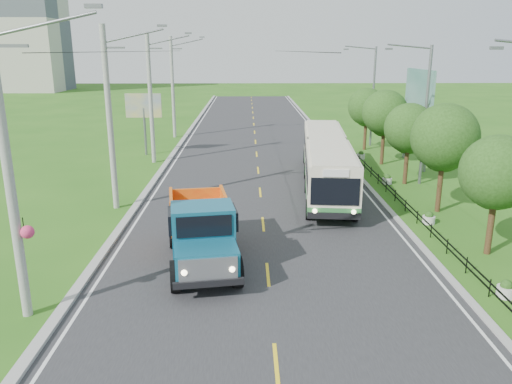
{
  "coord_description": "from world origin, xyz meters",
  "views": [
    {
      "loc": [
        -0.8,
        -18.31,
        8.68
      ],
      "look_at": [
        -0.38,
        5.46,
        1.9
      ],
      "focal_mm": 35.0,
      "sensor_mm": 36.0,
      "label": 1
    }
  ],
  "objects_px": {
    "tree_back": "(367,109)",
    "billboard_right": "(419,96)",
    "planter_near": "(429,218)",
    "bus": "(326,158)",
    "tree_second": "(497,176)",
    "billboard_left": "(144,110)",
    "pole_near": "(110,119)",
    "planter_mid": "(387,180)",
    "tree_fourth": "(409,130)",
    "tree_third": "(444,140)",
    "dump_truck": "(201,227)",
    "tree_fifth": "(385,115)",
    "streetlight_mid": "(424,111)",
    "streetlight_far": "(372,93)",
    "pole_far": "(173,87)",
    "planter_far": "(361,155)",
    "pole_mid": "(151,98)",
    "pole_nearest": "(10,174)",
    "planter_front": "(506,290)"
  },
  "relations": [
    {
      "from": "tree_second",
      "to": "tree_fourth",
      "type": "bearing_deg",
      "value": 90.0
    },
    {
      "from": "planter_near",
      "to": "billboard_right",
      "type": "xyz_separation_m",
      "value": [
        3.7,
        14.0,
        5.06
      ]
    },
    {
      "from": "billboard_right",
      "to": "dump_truck",
      "type": "distance_m",
      "value": 24.38
    },
    {
      "from": "tree_second",
      "to": "billboard_right",
      "type": "height_order",
      "value": "billboard_right"
    },
    {
      "from": "streetlight_far",
      "to": "dump_truck",
      "type": "xyz_separation_m",
      "value": [
        -13.36,
        -26.85,
        -3.29
      ]
    },
    {
      "from": "streetlight_far",
      "to": "bus",
      "type": "height_order",
      "value": "streetlight_far"
    },
    {
      "from": "pole_mid",
      "to": "bus",
      "type": "relative_size",
      "value": 0.6
    },
    {
      "from": "billboard_right",
      "to": "dump_truck",
      "type": "height_order",
      "value": "billboard_right"
    },
    {
      "from": "billboard_right",
      "to": "dump_truck",
      "type": "bearing_deg",
      "value": -128.55
    },
    {
      "from": "tree_fourth",
      "to": "planter_far",
      "type": "bearing_deg",
      "value": 99.08
    },
    {
      "from": "planter_near",
      "to": "bus",
      "type": "relative_size",
      "value": 0.04
    },
    {
      "from": "tree_back",
      "to": "billboard_right",
      "type": "relative_size",
      "value": 0.75
    },
    {
      "from": "pole_mid",
      "to": "dump_truck",
      "type": "bearing_deg",
      "value": -74.39
    },
    {
      "from": "tree_third",
      "to": "streetlight_mid",
      "type": "xyz_separation_m",
      "value": [
        0.79,
        5.86,
        0.92
      ]
    },
    {
      "from": "billboard_left",
      "to": "dump_truck",
      "type": "distance_m",
      "value": 23.94
    },
    {
      "from": "planter_far",
      "to": "planter_mid",
      "type": "bearing_deg",
      "value": -90.0
    },
    {
      "from": "bus",
      "to": "tree_back",
      "type": "bearing_deg",
      "value": 72.38
    },
    {
      "from": "pole_nearest",
      "to": "bus",
      "type": "distance_m",
      "value": 20.83
    },
    {
      "from": "streetlight_far",
      "to": "bus",
      "type": "distance_m",
      "value": 16.24
    },
    {
      "from": "tree_second",
      "to": "billboard_left",
      "type": "relative_size",
      "value": 1.02
    },
    {
      "from": "pole_far",
      "to": "tree_back",
      "type": "xyz_separation_m",
      "value": [
        18.12,
        -6.86,
        -1.44
      ]
    },
    {
      "from": "pole_nearest",
      "to": "planter_far",
      "type": "relative_size",
      "value": 14.93
    },
    {
      "from": "pole_near",
      "to": "tree_fourth",
      "type": "relative_size",
      "value": 1.85
    },
    {
      "from": "planter_far",
      "to": "dump_truck",
      "type": "height_order",
      "value": "dump_truck"
    },
    {
      "from": "pole_near",
      "to": "planter_mid",
      "type": "bearing_deg",
      "value": 16.52
    },
    {
      "from": "planter_near",
      "to": "tree_third",
      "type": "bearing_deg",
      "value": 59.59
    },
    {
      "from": "pole_mid",
      "to": "pole_far",
      "type": "relative_size",
      "value": 1.0
    },
    {
      "from": "tree_fifth",
      "to": "planter_front",
      "type": "height_order",
      "value": "tree_fifth"
    },
    {
      "from": "billboard_right",
      "to": "billboard_left",
      "type": "bearing_deg",
      "value": 169.6
    },
    {
      "from": "planter_front",
      "to": "dump_truck",
      "type": "distance_m",
      "value": 11.82
    },
    {
      "from": "tree_fourth",
      "to": "billboard_right",
      "type": "bearing_deg",
      "value": 67.36
    },
    {
      "from": "pole_mid",
      "to": "planter_front",
      "type": "height_order",
      "value": "pole_mid"
    },
    {
      "from": "tree_third",
      "to": "streetlight_far",
      "type": "xyz_separation_m",
      "value": [
        0.79,
        19.86,
        0.92
      ]
    },
    {
      "from": "pole_nearest",
      "to": "streetlight_far",
      "type": "relative_size",
      "value": 1.1
    },
    {
      "from": "pole_far",
      "to": "planter_mid",
      "type": "height_order",
      "value": "pole_far"
    },
    {
      "from": "billboard_right",
      "to": "tree_fourth",
      "type": "bearing_deg",
      "value": -112.64
    },
    {
      "from": "tree_fifth",
      "to": "streetlight_mid",
      "type": "relative_size",
      "value": 0.64
    },
    {
      "from": "pole_near",
      "to": "planter_far",
      "type": "relative_size",
      "value": 14.93
    },
    {
      "from": "billboard_right",
      "to": "streetlight_far",
      "type": "bearing_deg",
      "value": 101.71
    },
    {
      "from": "tree_fourth",
      "to": "billboard_left",
      "type": "relative_size",
      "value": 1.04
    },
    {
      "from": "tree_second",
      "to": "pole_near",
      "type": "bearing_deg",
      "value": 159.26
    },
    {
      "from": "tree_fifth",
      "to": "planter_mid",
      "type": "relative_size",
      "value": 8.66
    },
    {
      "from": "pole_far",
      "to": "planter_far",
      "type": "relative_size",
      "value": 14.93
    },
    {
      "from": "tree_fourth",
      "to": "planter_near",
      "type": "distance_m",
      "value": 8.87
    },
    {
      "from": "pole_nearest",
      "to": "bus",
      "type": "xyz_separation_m",
      "value": [
        12.56,
        16.34,
        -3.02
      ]
    },
    {
      "from": "tree_third",
      "to": "planter_front",
      "type": "height_order",
      "value": "tree_third"
    },
    {
      "from": "tree_fourth",
      "to": "streetlight_mid",
      "type": "xyz_separation_m",
      "value": [
        0.79,
        -0.14,
        1.32
      ]
    },
    {
      "from": "tree_fifth",
      "to": "planter_near",
      "type": "bearing_deg",
      "value": -95.08
    },
    {
      "from": "tree_third",
      "to": "bus",
      "type": "relative_size",
      "value": 0.36
    },
    {
      "from": "tree_fourth",
      "to": "tree_back",
      "type": "xyz_separation_m",
      "value": [
        0.0,
        12.0,
        0.07
      ]
    }
  ]
}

